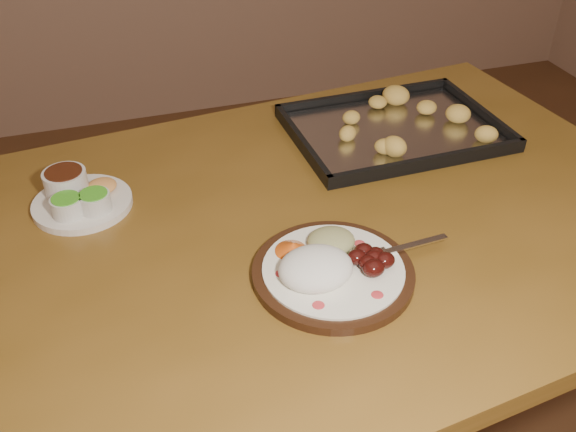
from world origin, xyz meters
name	(u,v)px	position (x,y,z in m)	size (l,w,h in m)	color
dining_table	(270,272)	(-0.18, 0.04, 0.65)	(1.59, 1.06, 0.75)	brown
dinner_plate	(330,267)	(-0.13, -0.10, 0.77)	(0.33, 0.25, 0.06)	black
condiment_saucer	(78,196)	(-0.49, 0.21, 0.77)	(0.17, 0.17, 0.06)	silver
baking_tray	(394,128)	(0.16, 0.28, 0.76)	(0.44, 0.33, 0.04)	black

